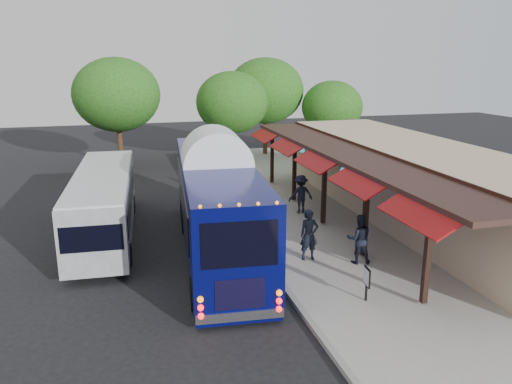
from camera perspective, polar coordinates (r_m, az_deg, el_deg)
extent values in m
plane|color=black|center=(18.51, 1.52, -8.99)|extent=(90.00, 90.00, 0.00)
cube|color=#9E9B93|center=(23.69, 10.36, -3.57)|extent=(10.00, 40.00, 0.15)
cube|color=gray|center=(22.07, -1.36, -4.71)|extent=(0.20, 40.00, 0.16)
cube|color=tan|center=(24.90, 17.85, 1.00)|extent=(5.00, 20.00, 3.60)
cube|color=black|center=(23.32, 12.92, 4.20)|extent=(0.06, 20.00, 0.60)
cube|color=#331E19|center=(22.81, 10.53, 4.35)|extent=(2.60, 20.00, 0.18)
cube|color=black|center=(16.02, 19.02, -6.79)|extent=(0.18, 0.18, 3.16)
cube|color=maroon|center=(15.36, 18.12, -2.33)|extent=(1.00, 3.20, 0.57)
cube|color=black|center=(19.24, 12.41, -2.65)|extent=(0.18, 0.18, 3.16)
cube|color=maroon|center=(18.69, 11.47, 1.16)|extent=(1.00, 3.20, 0.57)
cube|color=black|center=(22.70, 7.79, 0.29)|extent=(0.18, 0.18, 3.16)
cube|color=maroon|center=(22.24, 6.89, 3.57)|extent=(1.00, 3.20, 0.57)
cube|color=black|center=(26.32, 4.41, 2.43)|extent=(0.18, 0.18, 3.16)
cube|color=maroon|center=(25.92, 3.57, 5.28)|extent=(1.00, 3.20, 0.57)
cube|color=black|center=(30.04, 1.85, 4.05)|extent=(0.18, 0.18, 3.16)
cube|color=maroon|center=(29.69, 1.07, 6.56)|extent=(1.00, 3.20, 0.57)
sphere|color=#196D8E|center=(17.49, 16.84, -1.07)|extent=(0.26, 0.26, 0.26)
sphere|color=#196D8E|center=(21.74, 9.93, 2.45)|extent=(0.26, 0.26, 0.26)
sphere|color=#196D8E|center=(26.25, 5.32, 4.77)|extent=(0.26, 0.26, 0.26)
cube|color=#060A4E|center=(19.67, -4.51, -1.13)|extent=(3.66, 12.46, 3.22)
cube|color=#060A4E|center=(20.23, -4.41, -5.94)|extent=(3.60, 12.33, 0.36)
ellipsoid|color=white|center=(19.29, -4.61, 3.42)|extent=(3.64, 12.22, 0.57)
cube|color=black|center=(13.81, 0.31, -5.87)|extent=(2.13, 0.22, 1.33)
cube|color=silver|center=(14.79, 0.22, -13.69)|extent=(2.56, 0.41, 0.29)
sphere|color=#FF0C0C|center=(14.36, -4.11, -13.46)|extent=(0.18, 0.18, 0.18)
sphere|color=#FF0C0C|center=(14.89, 4.58, -12.36)|extent=(0.18, 0.18, 0.18)
cylinder|color=black|center=(15.74, -5.42, -11.46)|extent=(0.40, 1.09, 1.06)
cylinder|color=black|center=(16.25, 2.96, -10.51)|extent=(0.40, 1.09, 1.06)
cylinder|color=black|center=(23.68, -9.06, -2.35)|extent=(0.40, 1.09, 1.06)
cylinder|color=black|center=(24.02, -3.45, -1.93)|extent=(0.40, 1.09, 1.06)
cube|color=gray|center=(22.56, -16.98, -1.06)|extent=(2.85, 10.61, 2.42)
cube|color=black|center=(22.58, -19.93, -0.76)|extent=(0.51, 8.92, 0.91)
cube|color=black|center=(22.49, -14.10, -0.36)|extent=(0.51, 8.92, 0.91)
cube|color=silver|center=(22.26, -17.23, 2.02)|extent=(2.79, 10.40, 0.09)
cylinder|color=black|center=(19.50, -20.05, -7.27)|extent=(0.30, 0.89, 0.88)
cylinder|color=black|center=(19.40, -13.83, -6.88)|extent=(0.30, 0.89, 0.88)
cylinder|color=black|center=(25.95, -18.97, -1.66)|extent=(0.30, 0.89, 0.88)
cylinder|color=black|center=(25.88, -14.34, -1.35)|extent=(0.30, 0.89, 0.88)
imported|color=black|center=(18.88, 6.09, -4.90)|extent=(0.73, 0.49, 1.95)
imported|color=black|center=(18.87, 11.70, -5.26)|extent=(1.08, 0.94, 1.88)
imported|color=black|center=(27.88, -3.44, 1.51)|extent=(1.06, 0.54, 1.73)
imported|color=black|center=(24.50, 5.14, -0.24)|extent=(1.25, 0.74, 1.90)
cube|color=black|center=(16.22, 12.53, -10.26)|extent=(0.07, 0.07, 1.11)
cube|color=black|center=(16.12, 12.58, -9.45)|extent=(0.10, 0.50, 0.60)
cube|color=white|center=(16.10, 12.49, -9.47)|extent=(0.06, 0.42, 0.50)
cylinder|color=#382314|center=(36.79, -2.69, 5.62)|extent=(0.36, 0.36, 3.02)
ellipsoid|color=#144511|center=(36.42, -2.75, 10.20)|extent=(5.21, 5.21, 4.43)
cylinder|color=#382314|center=(39.73, 1.06, 6.64)|extent=(0.36, 0.36, 3.44)
ellipsoid|color=#144511|center=(39.38, 1.08, 11.49)|extent=(5.94, 5.94, 5.05)
cylinder|color=#382314|center=(39.19, 8.53, 5.80)|extent=(0.36, 0.36, 2.68)
ellipsoid|color=#144511|center=(38.86, 8.68, 9.61)|extent=(4.62, 4.62, 3.93)
cylinder|color=#382314|center=(36.57, -15.27, 5.39)|extent=(0.36, 0.36, 3.45)
ellipsoid|color=#144511|center=(36.19, -15.64, 10.66)|extent=(5.97, 5.97, 5.07)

